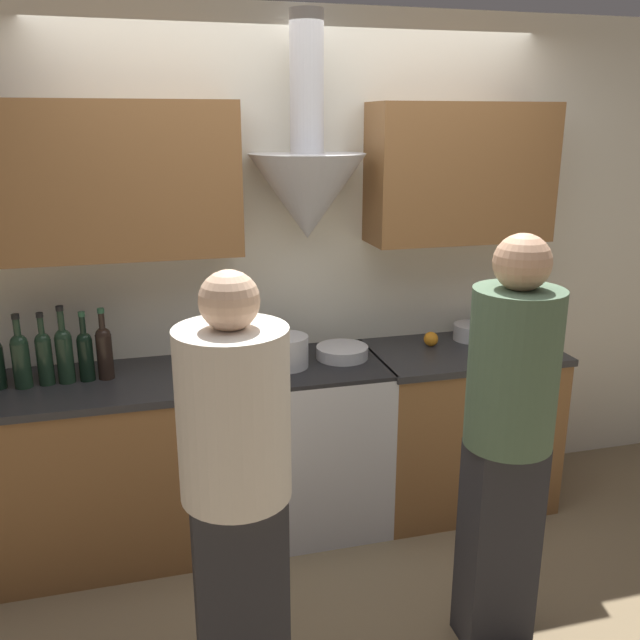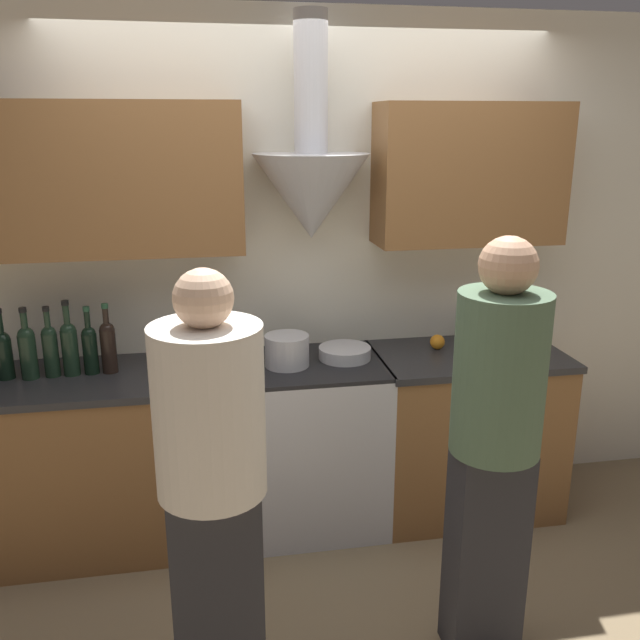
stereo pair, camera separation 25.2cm
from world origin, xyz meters
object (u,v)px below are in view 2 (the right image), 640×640
at_px(wine_bottle_5, 90,347).
at_px(stock_pot, 287,351).
at_px(person_foreground_right, 495,437).
at_px(stove_range, 317,442).
at_px(wine_bottle_4, 70,345).
at_px(saucepan, 481,336).
at_px(person_foreground_left, 212,478).
at_px(wine_bottle_3, 50,348).
at_px(wine_bottle_6, 108,344).
at_px(mixing_bowl, 345,353).
at_px(wine_bottle_1, 3,352).
at_px(orange_fruit, 437,342).
at_px(wine_bottle_2, 28,350).

xyz_separation_m(wine_bottle_5, stock_pot, (0.94, -0.06, -0.05)).
xyz_separation_m(stock_pot, person_foreground_right, (0.64, -1.00, -0.04)).
distance_m(stove_range, wine_bottle_4, 1.32).
bearing_deg(stock_pot, wine_bottle_5, 176.21).
bearing_deg(person_foreground_right, saucepan, 69.30).
bearing_deg(stove_range, person_foreground_left, -117.33).
bearing_deg(wine_bottle_3, stove_range, -1.48).
bearing_deg(stove_range, wine_bottle_5, 178.00).
distance_m(stove_range, wine_bottle_3, 1.39).
distance_m(wine_bottle_6, stock_pot, 0.86).
bearing_deg(mixing_bowl, stove_range, -170.04).
bearing_deg(person_foreground_right, person_foreground_left, -178.09).
relative_size(wine_bottle_1, mixing_bowl, 1.28).
distance_m(wine_bottle_3, saucepan, 2.20).
relative_size(wine_bottle_4, person_foreground_right, 0.22).
relative_size(wine_bottle_4, stock_pot, 1.67).
height_order(wine_bottle_5, person_foreground_left, person_foreground_left).
height_order(wine_bottle_3, stock_pot, wine_bottle_3).
bearing_deg(wine_bottle_6, wine_bottle_4, -178.75).
xyz_separation_m(mixing_bowl, person_foreground_left, (-0.70, -1.09, -0.04)).
bearing_deg(wine_bottle_3, wine_bottle_1, 178.46).
distance_m(stock_pot, orange_fruit, 0.83).
height_order(stove_range, person_foreground_left, person_foreground_left).
xyz_separation_m(wine_bottle_2, wine_bottle_3, (0.10, 0.01, -0.00)).
relative_size(wine_bottle_3, wine_bottle_6, 1.00).
bearing_deg(wine_bottle_3, wine_bottle_2, -172.69).
bearing_deg(wine_bottle_4, stock_pot, -3.28).
height_order(wine_bottle_2, wine_bottle_4, wine_bottle_4).
bearing_deg(stock_pot, wine_bottle_6, 175.80).
bearing_deg(wine_bottle_6, saucepan, 2.83).
bearing_deg(stove_range, saucepan, 8.20).
relative_size(wine_bottle_3, orange_fruit, 4.37).
xyz_separation_m(wine_bottle_6, person_foreground_left, (0.46, -1.10, -0.15)).
bearing_deg(wine_bottle_5, wine_bottle_3, -178.30).
relative_size(wine_bottle_2, wine_bottle_6, 1.01).
distance_m(stove_range, stock_pot, 0.54).
xyz_separation_m(wine_bottle_1, mixing_bowl, (1.63, -0.01, -0.10)).
xyz_separation_m(wine_bottle_2, person_foreground_right, (1.86, -1.04, -0.10)).
distance_m(stock_pot, person_foreground_left, 1.11).
xyz_separation_m(wine_bottle_3, wine_bottle_4, (0.09, 0.00, 0.01)).
distance_m(stove_range, mixing_bowl, 0.50).
bearing_deg(orange_fruit, saucepan, 10.08).
distance_m(wine_bottle_1, person_foreground_left, 1.44).
height_order(wine_bottle_4, wine_bottle_6, wine_bottle_4).
xyz_separation_m(stock_pot, saucepan, (1.08, 0.16, -0.03)).
bearing_deg(saucepan, stove_range, -171.80).
relative_size(stove_range, wine_bottle_6, 2.62).
bearing_deg(wine_bottle_4, wine_bottle_1, 179.29).
relative_size(wine_bottle_1, wine_bottle_4, 0.93).
relative_size(wine_bottle_3, person_foreground_left, 0.21).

